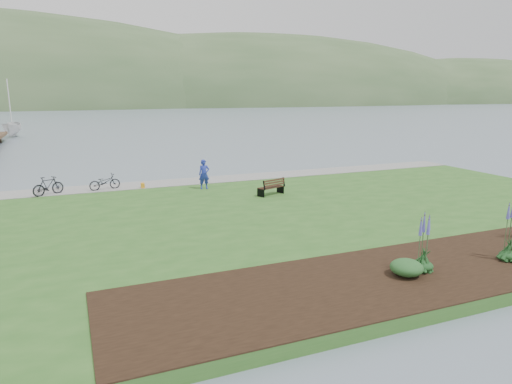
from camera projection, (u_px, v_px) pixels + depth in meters
ground at (271, 211)px, 22.78m from camera, size 600.00×600.00×0.00m
lawn at (289, 217)px, 20.93m from camera, size 34.00×20.00×0.40m
shoreline_path at (227, 179)px, 28.92m from camera, size 34.00×2.20×0.03m
garden_bed at (477, 260)px, 14.95m from camera, size 24.00×4.40×0.04m
far_hillside at (144, 106)px, 183.74m from camera, size 580.00×80.00×38.00m
park_bench at (272, 187)px, 24.29m from camera, size 1.61×1.06×0.92m
person at (204, 172)px, 25.77m from camera, size 0.76×0.56×1.97m
bicycle_a at (105, 182)px, 25.60m from camera, size 0.93×1.79×0.89m
bicycle_b at (48, 186)px, 24.24m from camera, size 1.22×1.71×1.01m
sailboat at (13, 137)px, 59.59m from camera, size 9.65×9.80×23.58m
pannier at (143, 186)px, 26.07m from camera, size 0.19×0.29×0.31m
echium_0 at (512, 231)px, 14.67m from camera, size 0.62×0.62×2.25m
echium_4 at (425, 243)px, 13.81m from camera, size 0.62×0.62×2.19m
shrub_0 at (407, 268)px, 13.58m from camera, size 0.98×0.98×0.49m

